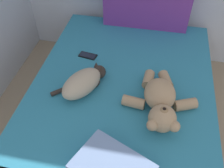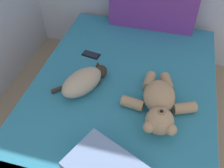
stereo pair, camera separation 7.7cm
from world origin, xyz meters
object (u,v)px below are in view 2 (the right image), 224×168
patterned_cushion (153,4)px  cell_phone (91,55)px  bed (120,113)px  teddy_bear (159,104)px  cat (84,81)px

patterned_cushion → cell_phone: size_ratio=5.00×
bed → teddy_bear: teddy_bear is taller
cat → cell_phone: (-0.08, 0.38, -0.07)m
bed → cat: size_ratio=4.97×
cat → patterned_cushion: bearing=70.3°
bed → patterned_cushion: 1.04m
patterned_cushion → cat: (-0.34, -0.95, -0.16)m
cat → cell_phone: 0.39m
teddy_bear → cat: bearing=171.4°
bed → cell_phone: (-0.34, 0.36, 0.24)m
patterned_cushion → bed: bearing=-94.6°
cell_phone → bed: bearing=-46.2°
bed → patterned_cushion: bearing=85.4°
bed → cat: 0.40m
cell_phone → cat: bearing=-78.8°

